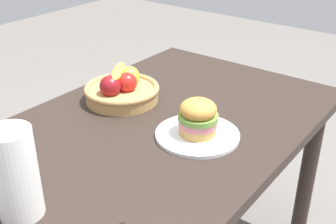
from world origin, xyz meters
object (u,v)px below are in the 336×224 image
at_px(fruit_basket, 122,89).
at_px(paper_towel_roll, 15,174).
at_px(plate, 197,135).
at_px(sandwich, 198,117).

distance_m(fruit_basket, paper_towel_roll, 0.69).
distance_m(plate, paper_towel_roll, 0.61).
relative_size(sandwich, fruit_basket, 0.46).
bearing_deg(fruit_basket, sandwich, -98.07).
relative_size(sandwich, paper_towel_roll, 0.55).
relative_size(plate, paper_towel_roll, 1.17).
xyz_separation_m(plate, sandwich, (0.00, -0.00, 0.07)).
xyz_separation_m(sandwich, paper_towel_roll, (-0.58, 0.14, 0.05)).
height_order(plate, paper_towel_roll, paper_towel_roll).
distance_m(sandwich, fruit_basket, 0.39).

